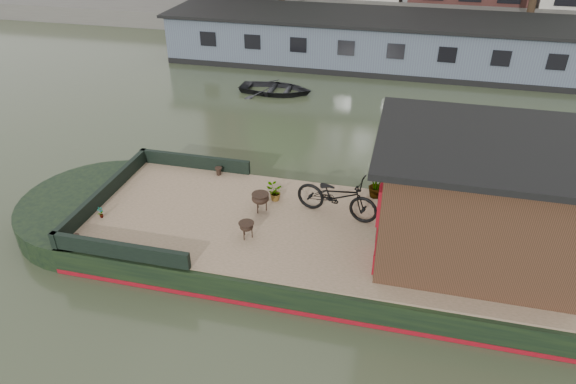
% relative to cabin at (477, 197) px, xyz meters
% --- Properties ---
extents(ground, '(120.00, 120.00, 0.00)m').
position_rel_cabin_xyz_m(ground, '(-2.19, 0.00, -1.88)').
color(ground, '#283220').
rests_on(ground, ground).
extents(houseboat_hull, '(14.01, 4.02, 0.60)m').
position_rel_cabin_xyz_m(houseboat_hull, '(-3.52, 0.00, -1.60)').
color(houseboat_hull, black).
rests_on(houseboat_hull, ground).
extents(houseboat_deck, '(11.80, 3.80, 0.05)m').
position_rel_cabin_xyz_m(houseboat_deck, '(-2.19, 0.00, -1.25)').
color(houseboat_deck, '#99785E').
rests_on(houseboat_deck, houseboat_hull).
extents(bow_bulwark, '(3.00, 4.00, 0.35)m').
position_rel_cabin_xyz_m(bow_bulwark, '(-7.25, 0.00, -1.05)').
color(bow_bulwark, black).
rests_on(bow_bulwark, houseboat_deck).
extents(cabin, '(4.00, 3.50, 2.42)m').
position_rel_cabin_xyz_m(cabin, '(0.00, 0.00, 0.00)').
color(cabin, black).
rests_on(cabin, houseboat_deck).
extents(bicycle, '(1.98, 1.05, 0.99)m').
position_rel_cabin_xyz_m(bicycle, '(-2.76, 0.59, -0.73)').
color(bicycle, black).
rests_on(bicycle, houseboat_deck).
extents(potted_plant_c, '(0.44, 0.40, 0.42)m').
position_rel_cabin_xyz_m(potted_plant_c, '(-4.25, 0.86, -1.02)').
color(potted_plant_c, '#AE6432').
rests_on(potted_plant_c, houseboat_deck).
extents(potted_plant_d, '(0.38, 0.38, 0.62)m').
position_rel_cabin_xyz_m(potted_plant_d, '(-1.99, 1.58, -0.92)').
color(potted_plant_d, maroon).
rests_on(potted_plant_d, houseboat_deck).
extents(potted_plant_e, '(0.12, 0.16, 0.27)m').
position_rel_cabin_xyz_m(potted_plant_e, '(-7.79, -0.75, -1.09)').
color(potted_plant_e, brown).
rests_on(potted_plant_e, houseboat_deck).
extents(brazier_front, '(0.39, 0.39, 0.37)m').
position_rel_cabin_xyz_m(brazier_front, '(-4.43, -0.69, -1.04)').
color(brazier_front, black).
rests_on(brazier_front, houseboat_deck).
extents(brazier_rear, '(0.46, 0.46, 0.44)m').
position_rel_cabin_xyz_m(brazier_rear, '(-4.44, 0.36, -1.01)').
color(brazier_rear, black).
rests_on(brazier_rear, houseboat_deck).
extents(bollard_port, '(0.18, 0.18, 0.20)m').
position_rel_cabin_xyz_m(bollard_port, '(-5.94, 1.70, -1.13)').
color(bollard_port, black).
rests_on(bollard_port, houseboat_deck).
extents(bollard_stbd, '(0.16, 0.16, 0.19)m').
position_rel_cabin_xyz_m(bollard_stbd, '(-7.79, -1.70, -1.13)').
color(bollard_stbd, black).
rests_on(bollard_stbd, houseboat_deck).
extents(dinghy, '(2.84, 2.05, 0.58)m').
position_rel_cabin_xyz_m(dinghy, '(-6.50, 9.44, -1.59)').
color(dinghy, black).
rests_on(dinghy, ground).
extents(far_houseboat, '(20.40, 4.40, 2.11)m').
position_rel_cabin_xyz_m(far_houseboat, '(-2.19, 14.00, -0.91)').
color(far_houseboat, '#43505A').
rests_on(far_houseboat, ground).
extents(quay, '(60.00, 6.00, 0.90)m').
position_rel_cabin_xyz_m(quay, '(-2.19, 20.50, -1.43)').
color(quay, '#47443F').
rests_on(quay, ground).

